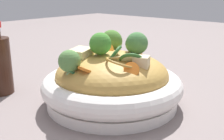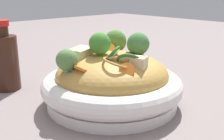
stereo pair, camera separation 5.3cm
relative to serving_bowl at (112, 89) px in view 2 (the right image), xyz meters
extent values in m
plane|color=slate|center=(0.00, 0.00, -0.03)|extent=(3.00, 3.00, 0.00)
cylinder|color=white|center=(0.00, 0.00, -0.02)|extent=(0.25, 0.25, 0.02)
torus|color=white|center=(0.00, 0.00, 0.01)|extent=(0.27, 0.27, 0.04)
ellipsoid|color=#B4893F|center=(0.00, 0.00, 0.03)|extent=(0.21, 0.21, 0.08)
torus|color=#B18D47|center=(0.00, 0.01, 0.06)|extent=(0.08, 0.08, 0.03)
torus|color=#AB893D|center=(-0.04, 0.02, 0.05)|extent=(0.06, 0.06, 0.02)
torus|color=#AA8F49|center=(0.02, -0.01, 0.07)|extent=(0.06, 0.06, 0.02)
torus|color=#B88A3A|center=(0.05, -0.03, 0.07)|extent=(0.07, 0.07, 0.02)
cone|color=#95B46D|center=(-0.06, 0.06, 0.05)|extent=(0.03, 0.03, 0.02)
sphere|color=#48762E|center=(-0.06, 0.06, 0.08)|extent=(0.06, 0.06, 0.05)
cone|color=#98B176|center=(0.02, 0.05, 0.06)|extent=(0.03, 0.03, 0.01)
sphere|color=#43753F|center=(0.02, 0.05, 0.09)|extent=(0.06, 0.06, 0.04)
cone|color=#9BAC6C|center=(0.02, 0.05, 0.06)|extent=(0.02, 0.02, 0.01)
sphere|color=#477C32|center=(0.02, 0.05, 0.08)|extent=(0.04, 0.04, 0.04)
cone|color=#9AB777|center=(-0.02, -0.09, 0.05)|extent=(0.02, 0.02, 0.01)
sphere|color=#517C41|center=(-0.02, -0.09, 0.07)|extent=(0.04, 0.04, 0.04)
cone|color=#9AAD6B|center=(-0.01, -0.02, 0.07)|extent=(0.02, 0.02, 0.02)
sphere|color=#40822F|center=(-0.01, -0.02, 0.09)|extent=(0.05, 0.05, 0.04)
cylinder|color=orange|center=(0.07, -0.03, 0.06)|extent=(0.03, 0.03, 0.02)
cylinder|color=orange|center=(0.02, 0.05, 0.07)|extent=(0.02, 0.03, 0.03)
cylinder|color=orange|center=(0.01, -0.08, 0.06)|extent=(0.03, 0.03, 0.01)
cylinder|color=orange|center=(-0.03, 0.02, 0.07)|extent=(0.03, 0.03, 0.02)
cylinder|color=orange|center=(-0.06, -0.03, 0.06)|extent=(0.04, 0.04, 0.02)
cylinder|color=beige|center=(-0.02, -0.08, 0.06)|extent=(0.04, 0.04, 0.03)
torus|color=#27592F|center=(-0.02, -0.08, 0.06)|extent=(0.04, 0.05, 0.03)
cylinder|color=beige|center=(0.02, -0.02, 0.07)|extent=(0.04, 0.05, 0.03)
torus|color=#255721|center=(0.02, -0.02, 0.07)|extent=(0.05, 0.05, 0.04)
cylinder|color=beige|center=(0.05, -0.01, 0.07)|extent=(0.05, 0.05, 0.03)
torus|color=#2C5D23|center=(0.05, -0.01, 0.07)|extent=(0.06, 0.05, 0.03)
cube|color=beige|center=(0.07, 0.00, 0.07)|extent=(0.03, 0.03, 0.02)
cube|color=beige|center=(-0.04, -0.04, 0.07)|extent=(0.04, 0.04, 0.03)
cylinder|color=#381E14|center=(-0.22, -0.11, 0.03)|extent=(0.06, 0.06, 0.12)
cylinder|color=#381E14|center=(-0.22, -0.11, 0.10)|extent=(0.03, 0.03, 0.02)
cylinder|color=red|center=(-0.22, -0.11, 0.12)|extent=(0.03, 0.03, 0.01)
camera|label=1|loc=(0.33, -0.38, 0.19)|focal=44.61mm
camera|label=2|loc=(0.37, -0.34, 0.19)|focal=44.61mm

